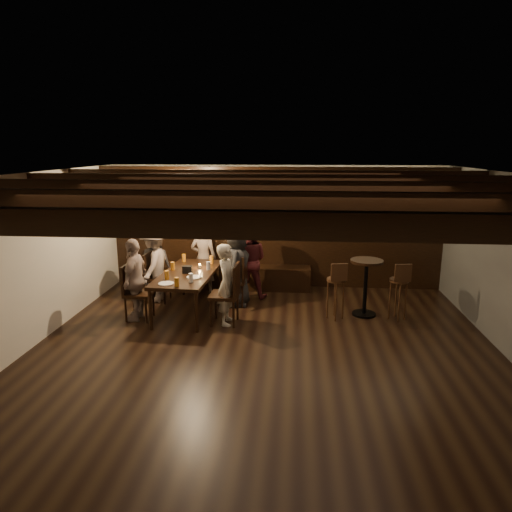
# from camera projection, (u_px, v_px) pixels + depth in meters

# --- Properties ---
(room) EXTENTS (7.00, 7.00, 7.00)m
(room) POSITION_uv_depth(u_px,v_px,m) (256.00, 246.00, 7.84)
(room) COLOR black
(room) RESTS_ON ground
(dining_table) EXTENTS (0.91, 1.88, 0.69)m
(dining_table) POSITION_uv_depth(u_px,v_px,m) (188.00, 275.00, 7.65)
(dining_table) COLOR black
(dining_table) RESTS_ON floor
(chair_left_near) EXTENTS (0.42, 0.42, 0.89)m
(chair_left_near) POSITION_uv_depth(u_px,v_px,m) (157.00, 287.00, 8.26)
(chair_left_near) COLOR black
(chair_left_near) RESTS_ON floor
(chair_left_far) EXTENTS (0.43, 0.43, 0.91)m
(chair_left_far) POSITION_uv_depth(u_px,v_px,m) (138.00, 303.00, 7.39)
(chair_left_far) COLOR black
(chair_left_far) RESTS_ON floor
(chair_right_near) EXTENTS (0.43, 0.43, 0.91)m
(chair_right_near) POSITION_uv_depth(u_px,v_px,m) (235.00, 289.00, 8.07)
(chair_right_near) COLOR black
(chair_right_near) RESTS_ON floor
(chair_right_far) EXTENTS (0.46, 0.46, 0.97)m
(chair_right_far) POSITION_uv_depth(u_px,v_px,m) (226.00, 305.00, 7.20)
(chair_right_far) COLOR black
(chair_right_far) RESTS_ON floor
(person_bench_left) EXTENTS (0.60, 0.41, 1.19)m
(person_bench_left) POSITION_uv_depth(u_px,v_px,m) (155.00, 263.00, 8.64)
(person_bench_left) COLOR #2A292C
(person_bench_left) RESTS_ON floor
(person_bench_centre) EXTENTS (0.51, 0.35, 1.35)m
(person_bench_centre) POSITION_uv_depth(u_px,v_px,m) (204.00, 258.00, 8.65)
(person_bench_centre) COLOR gray
(person_bench_centre) RESTS_ON floor
(person_bench_right) EXTENTS (0.70, 0.56, 1.40)m
(person_bench_right) POSITION_uv_depth(u_px,v_px,m) (249.00, 261.00, 8.39)
(person_bench_right) COLOR #5A1E23
(person_bench_right) RESTS_ON floor
(person_left_near) EXTENTS (0.55, 0.90, 1.36)m
(person_left_near) POSITION_uv_depth(u_px,v_px,m) (155.00, 265.00, 8.17)
(person_left_near) COLOR gray
(person_left_near) RESTS_ON floor
(person_left_far) EXTENTS (0.36, 0.80, 1.34)m
(person_left_far) POSITION_uv_depth(u_px,v_px,m) (135.00, 279.00, 7.31)
(person_left_far) COLOR gray
(person_left_far) RESTS_ON floor
(person_right_near) EXTENTS (0.48, 0.71, 1.42)m
(person_right_near) POSITION_uv_depth(u_px,v_px,m) (237.00, 266.00, 7.97)
(person_right_near) COLOR black
(person_right_near) RESTS_ON floor
(person_right_far) EXTENTS (0.33, 0.48, 1.29)m
(person_right_far) POSITION_uv_depth(u_px,v_px,m) (227.00, 284.00, 7.12)
(person_right_far) COLOR #BAB39D
(person_right_far) RESTS_ON floor
(pint_a) EXTENTS (0.07, 0.07, 0.14)m
(pint_a) POSITION_uv_depth(u_px,v_px,m) (184.00, 258.00, 8.33)
(pint_a) COLOR #BF7219
(pint_a) RESTS_ON dining_table
(pint_b) EXTENTS (0.07, 0.07, 0.14)m
(pint_b) POSITION_uv_depth(u_px,v_px,m) (212.00, 259.00, 8.22)
(pint_b) COLOR #BF7219
(pint_b) RESTS_ON dining_table
(pint_c) EXTENTS (0.07, 0.07, 0.14)m
(pint_c) POSITION_uv_depth(u_px,v_px,m) (173.00, 266.00, 7.76)
(pint_c) COLOR #BF7219
(pint_c) RESTS_ON dining_table
(pint_d) EXTENTS (0.07, 0.07, 0.14)m
(pint_d) POSITION_uv_depth(u_px,v_px,m) (208.00, 266.00, 7.77)
(pint_d) COLOR silver
(pint_d) RESTS_ON dining_table
(pint_e) EXTENTS (0.07, 0.07, 0.14)m
(pint_e) POSITION_uv_depth(u_px,v_px,m) (167.00, 275.00, 7.22)
(pint_e) COLOR #BF7219
(pint_e) RESTS_ON dining_table
(pint_f) EXTENTS (0.07, 0.07, 0.14)m
(pint_f) POSITION_uv_depth(u_px,v_px,m) (191.00, 278.00, 7.06)
(pint_f) COLOR silver
(pint_f) RESTS_ON dining_table
(pint_g) EXTENTS (0.07, 0.07, 0.14)m
(pint_g) POSITION_uv_depth(u_px,v_px,m) (177.00, 282.00, 6.84)
(pint_g) COLOR #BF7219
(pint_g) RESTS_ON dining_table
(plate_near) EXTENTS (0.24, 0.24, 0.01)m
(plate_near) POSITION_uv_depth(u_px,v_px,m) (166.00, 284.00, 6.98)
(plate_near) COLOR white
(plate_near) RESTS_ON dining_table
(plate_far) EXTENTS (0.24, 0.24, 0.01)m
(plate_far) POSITION_uv_depth(u_px,v_px,m) (194.00, 277.00, 7.32)
(plate_far) COLOR white
(plate_far) RESTS_ON dining_table
(condiment_caddy) EXTENTS (0.15, 0.10, 0.12)m
(condiment_caddy) POSITION_uv_depth(u_px,v_px,m) (187.00, 270.00, 7.57)
(condiment_caddy) COLOR black
(condiment_caddy) RESTS_ON dining_table
(candle) EXTENTS (0.05, 0.05, 0.05)m
(candle) POSITION_uv_depth(u_px,v_px,m) (200.00, 266.00, 7.91)
(candle) COLOR beige
(candle) RESTS_ON dining_table
(high_top_table) EXTENTS (0.53, 0.53, 0.95)m
(high_top_table) POSITION_uv_depth(u_px,v_px,m) (366.00, 279.00, 7.48)
(high_top_table) COLOR black
(high_top_table) RESTS_ON floor
(bar_stool_left) EXTENTS (0.31, 0.33, 0.96)m
(bar_stool_left) POSITION_uv_depth(u_px,v_px,m) (336.00, 298.00, 7.39)
(bar_stool_left) COLOR #332210
(bar_stool_left) RESTS_ON floor
(bar_stool_right) EXTENTS (0.30, 0.32, 0.96)m
(bar_stool_right) POSITION_uv_depth(u_px,v_px,m) (398.00, 298.00, 7.35)
(bar_stool_right) COLOR #332210
(bar_stool_right) RESTS_ON floor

